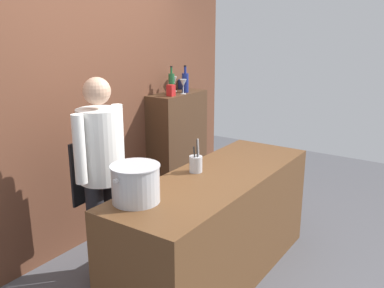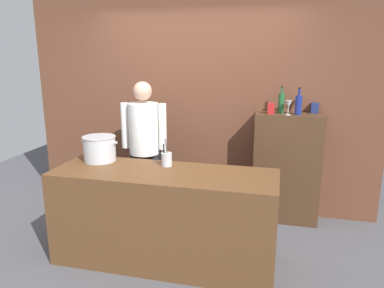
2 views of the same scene
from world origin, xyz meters
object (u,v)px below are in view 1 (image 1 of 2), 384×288
(wine_bottle_green, at_px, (172,83))
(spice_tin_red, at_px, (171,90))
(chef, at_px, (101,166))
(wine_glass_tall, at_px, (183,83))
(spice_tin_navy, at_px, (183,84))
(wine_bottle_cobalt, at_px, (185,82))
(stockpot_large, at_px, (136,183))
(utensil_crock, at_px, (196,163))
(wine_glass_short, at_px, (174,81))

(wine_bottle_green, xyz_separation_m, spice_tin_red, (-0.11, -0.07, -0.06))
(chef, relative_size, wine_bottle_green, 5.45)
(wine_glass_tall, relative_size, spice_tin_navy, 1.38)
(wine_bottle_cobalt, bearing_deg, stockpot_large, -153.85)
(chef, height_order, utensil_crock, chef)
(wine_bottle_cobalt, bearing_deg, wine_glass_tall, -155.72)
(chef, xyz_separation_m, wine_bottle_green, (1.50, 0.42, 0.45))
(chef, bearing_deg, utensil_crock, 123.38)
(wine_glass_short, relative_size, wine_glass_tall, 1.06)
(wine_bottle_cobalt, height_order, spice_tin_navy, wine_bottle_cobalt)
(wine_bottle_green, relative_size, wine_glass_short, 1.79)
(utensil_crock, xyz_separation_m, spice_tin_navy, (1.42, 1.12, 0.39))
(wine_bottle_cobalt, height_order, spice_tin_red, wine_bottle_cobalt)
(wine_glass_tall, height_order, spice_tin_red, wine_glass_tall)
(wine_glass_short, bearing_deg, stockpot_large, -150.31)
(spice_tin_red, bearing_deg, wine_glass_short, 30.49)
(stockpot_large, relative_size, wine_bottle_cobalt, 1.30)
(chef, xyz_separation_m, wine_bottle_cobalt, (1.69, 0.37, 0.45))
(stockpot_large, distance_m, utensil_crock, 0.71)
(stockpot_large, bearing_deg, spice_tin_navy, 27.66)
(stockpot_large, bearing_deg, wine_glass_short, 29.69)
(wine_bottle_green, height_order, spice_tin_navy, wine_bottle_green)
(wine_bottle_cobalt, height_order, wine_glass_short, wine_bottle_cobalt)
(stockpot_large, height_order, spice_tin_navy, spice_tin_navy)
(utensil_crock, bearing_deg, spice_tin_red, 45.08)
(utensil_crock, height_order, spice_tin_red, spice_tin_red)
(wine_bottle_cobalt, bearing_deg, spice_tin_navy, 40.94)
(wine_glass_tall, bearing_deg, chef, -168.57)
(stockpot_large, xyz_separation_m, wine_bottle_green, (1.75, 1.00, 0.39))
(wine_glass_short, distance_m, spice_tin_red, 0.33)
(wine_glass_short, bearing_deg, wine_bottle_green, -151.51)
(chef, xyz_separation_m, stockpot_large, (-0.25, -0.58, 0.06))
(spice_tin_navy, bearing_deg, stockpot_large, -152.34)
(utensil_crock, relative_size, wine_glass_tall, 1.73)
(wine_bottle_cobalt, xyz_separation_m, wine_glass_tall, (-0.11, -0.05, 0.00))
(chef, distance_m, spice_tin_red, 1.49)
(wine_glass_short, height_order, spice_tin_navy, wine_glass_short)
(wine_glass_short, bearing_deg, wine_bottle_cobalt, -86.30)
(wine_bottle_cobalt, relative_size, spice_tin_navy, 2.58)
(wine_bottle_cobalt, distance_m, spice_tin_navy, 0.25)
(utensil_crock, relative_size, wine_bottle_cobalt, 0.93)
(wine_glass_short, relative_size, spice_tin_navy, 1.46)
(spice_tin_navy, bearing_deg, chef, -164.19)
(wine_glass_short, xyz_separation_m, spice_tin_red, (-0.28, -0.17, -0.06))
(chef, height_order, stockpot_large, chef)
(wine_bottle_green, height_order, wine_glass_short, wine_bottle_green)
(chef, bearing_deg, spice_tin_red, -170.31)
(chef, distance_m, wine_glass_tall, 1.67)
(utensil_crock, distance_m, wine_glass_tall, 1.51)
(wine_glass_short, bearing_deg, spice_tin_navy, 4.21)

